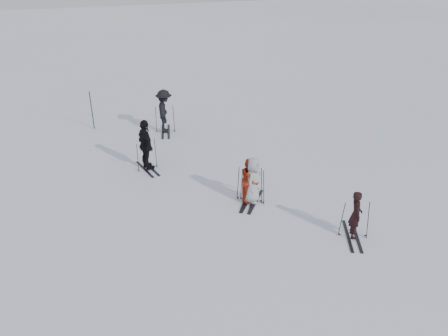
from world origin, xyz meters
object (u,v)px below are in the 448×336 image
(skier_red, at_px, (250,181))
(skier_uphill_left, at_px, (146,146))
(skier_uphill_far, at_px, (164,112))
(piste_marker, at_px, (92,110))
(skier_near_dark, at_px, (356,215))
(skier_grey, at_px, (253,181))

(skier_red, bearing_deg, skier_uphill_left, 71.39)
(skier_red, relative_size, skier_uphill_left, 0.78)
(skier_uphill_far, xyz_separation_m, piste_marker, (-3.15, 1.59, -0.09))
(skier_uphill_left, distance_m, skier_uphill_far, 3.89)
(skier_near_dark, distance_m, skier_red, 3.67)
(skier_grey, height_order, skier_uphill_left, skier_uphill_left)
(piste_marker, bearing_deg, skier_red, -62.97)
(skier_grey, distance_m, piste_marker, 9.94)
(skier_red, xyz_separation_m, piste_marker, (-4.47, 8.75, 0.14))
(skier_near_dark, distance_m, skier_grey, 3.55)
(skier_near_dark, xyz_separation_m, skier_grey, (-2.06, 2.90, 0.05))
(skier_near_dark, xyz_separation_m, skier_uphill_left, (-4.96, 6.57, 0.25))
(skier_uphill_far, height_order, piste_marker, skier_uphill_far)
(skier_uphill_far, distance_m, piste_marker, 3.53)
(skier_grey, xyz_separation_m, piste_marker, (-4.53, 8.84, 0.12))
(skier_near_dark, relative_size, skier_red, 0.97)
(skier_near_dark, distance_m, skier_uphill_left, 8.24)
(skier_red, height_order, skier_uphill_left, skier_uphill_left)
(skier_red, bearing_deg, piste_marker, 59.97)
(skier_uphill_left, relative_size, piste_marker, 1.09)
(skier_near_dark, bearing_deg, skier_grey, 59.96)
(skier_uphill_left, bearing_deg, skier_uphill_far, -35.29)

